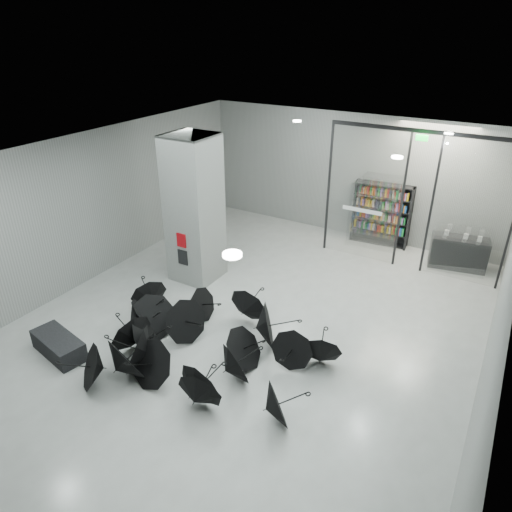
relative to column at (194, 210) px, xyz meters
The scene contains 10 objects.
room 3.31m from the column, 38.66° to the right, with size 14.00×14.02×4.01m.
column is the anchor object (origin of this frame).
fire_cabinet 0.90m from the column, 90.00° to the right, with size 0.28×0.04×0.38m, color #A50A07.
info_panel 1.31m from the column, 90.00° to the right, with size 0.30×0.03×0.42m, color black.
exit_sign 6.18m from the column, 33.96° to the left, with size 0.30×0.06×0.15m, color #0CE533.
glass_partition 6.02m from the column, 35.58° to the left, with size 5.06×0.08×4.00m.
bench 4.72m from the column, 96.58° to the right, with size 1.36×0.58×0.44m, color black.
bookshelf 6.14m from the column, 51.65° to the left, with size 1.82×0.36×2.00m, color black, non-canonical shape.
shop_counter 7.71m from the column, 34.21° to the left, with size 1.57×0.63×0.94m, color black.
umbrella_cluster 4.07m from the column, 56.12° to the right, with size 5.61×4.23×1.27m.
Camera 1 is at (4.74, -7.13, 6.45)m, focal length 32.45 mm.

